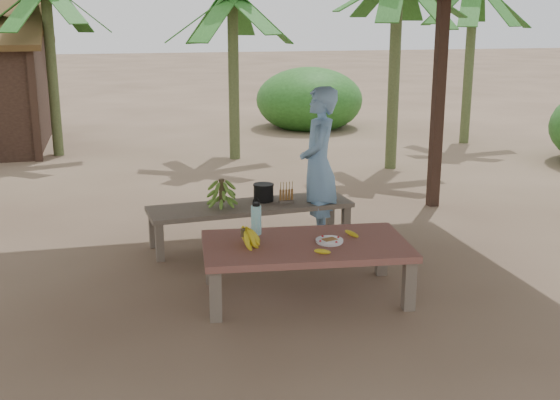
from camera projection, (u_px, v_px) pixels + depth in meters
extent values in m
plane|color=brown|center=(261.00, 289.00, 6.45)|extent=(80.00, 80.00, 0.00)
cube|color=black|center=(438.00, 103.00, 8.90)|extent=(0.13, 0.13, 2.70)
cube|color=brown|center=(215.00, 296.00, 5.73)|extent=(0.11, 0.11, 0.44)
cube|color=brown|center=(409.00, 285.00, 5.95)|extent=(0.11, 0.11, 0.44)
cube|color=brown|center=(211.00, 261.00, 6.53)|extent=(0.11, 0.11, 0.44)
cube|color=brown|center=(382.00, 253.00, 6.75)|extent=(0.11, 0.11, 0.44)
cube|color=maroon|center=(306.00, 246.00, 6.17)|extent=(1.89, 1.17, 0.06)
cube|color=brown|center=(160.00, 242.00, 7.12)|extent=(0.09, 0.09, 0.40)
cube|color=brown|center=(346.00, 224.00, 7.75)|extent=(0.09, 0.09, 0.40)
cube|color=brown|center=(153.00, 229.00, 7.55)|extent=(0.09, 0.09, 0.40)
cube|color=brown|center=(330.00, 213.00, 8.17)|extent=(0.09, 0.09, 0.40)
cube|color=brown|center=(251.00, 207.00, 7.59)|extent=(2.24, 0.79, 0.05)
cylinder|color=white|center=(329.00, 242.00, 6.16)|extent=(0.22, 0.22, 0.01)
cylinder|color=white|center=(329.00, 241.00, 6.16)|extent=(0.24, 0.24, 0.02)
cube|color=brown|center=(329.00, 240.00, 6.15)|extent=(0.14, 0.12, 0.02)
ellipsoid|color=yellow|center=(322.00, 251.00, 5.87)|extent=(0.15, 0.08, 0.04)
ellipsoid|color=yellow|center=(352.00, 234.00, 6.35)|extent=(0.11, 0.17, 0.04)
cylinder|color=#45D4D7|center=(256.00, 220.00, 6.37)|extent=(0.09, 0.09, 0.27)
cylinder|color=black|center=(256.00, 204.00, 6.34)|extent=(0.07, 0.07, 0.03)
torus|color=black|center=(256.00, 201.00, 6.33)|extent=(0.06, 0.01, 0.06)
cylinder|color=black|center=(264.00, 193.00, 7.70)|extent=(0.22, 0.22, 0.19)
imported|color=#70A0D3|center=(319.00, 165.00, 7.61)|extent=(0.59, 0.72, 1.71)
cylinder|color=#596638|center=(394.00, 73.00, 11.08)|extent=(0.18, 0.18, 3.07)
cylinder|color=#596638|center=(234.00, 78.00, 11.87)|extent=(0.18, 0.18, 2.78)
cylinder|color=#596638|center=(52.00, 71.00, 12.14)|extent=(0.18, 0.18, 2.96)
cylinder|color=#596638|center=(469.00, 64.00, 13.32)|extent=(0.18, 0.18, 3.03)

